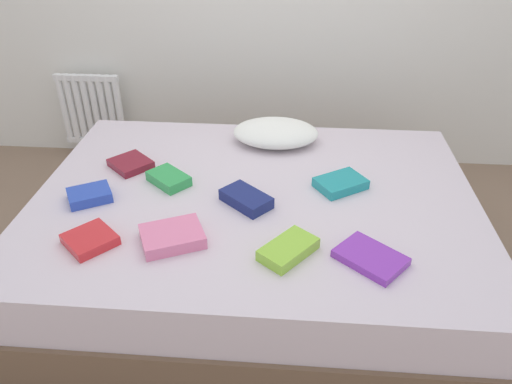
{
  "coord_description": "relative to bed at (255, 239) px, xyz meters",
  "views": [
    {
      "loc": [
        0.15,
        -1.84,
        1.68
      ],
      "look_at": [
        0.0,
        0.05,
        0.48
      ],
      "focal_mm": 34.42,
      "sensor_mm": 36.0,
      "label": 1
    }
  ],
  "objects": [
    {
      "name": "radiator",
      "position": [
        -1.22,
        1.2,
        0.11
      ],
      "size": [
        0.43,
        0.04,
        0.49
      ],
      "color": "white",
      "rests_on": "ground"
    },
    {
      "name": "textbook_blue",
      "position": [
        -0.72,
        -0.1,
        0.28
      ],
      "size": [
        0.22,
        0.21,
        0.05
      ],
      "primitive_type": "cube",
      "rotation": [
        0.0,
        0.0,
        0.51
      ],
      "color": "#2847B7",
      "rests_on": "bed"
    },
    {
      "name": "textbook_teal",
      "position": [
        0.38,
        0.09,
        0.27
      ],
      "size": [
        0.26,
        0.24,
        0.04
      ],
      "primitive_type": "cube",
      "rotation": [
        0.0,
        0.0,
        0.58
      ],
      "color": "teal",
      "rests_on": "bed"
    },
    {
      "name": "textbook_purple",
      "position": [
        0.46,
        -0.42,
        0.27
      ],
      "size": [
        0.29,
        0.28,
        0.03
      ],
      "primitive_type": "cube",
      "rotation": [
        0.0,
        0.0,
        -0.7
      ],
      "color": "purple",
      "rests_on": "bed"
    },
    {
      "name": "textbook_red",
      "position": [
        -0.6,
        -0.4,
        0.27
      ],
      "size": [
        0.24,
        0.24,
        0.04
      ],
      "primitive_type": "cube",
      "rotation": [
        0.0,
        0.0,
        -0.75
      ],
      "color": "red",
      "rests_on": "bed"
    },
    {
      "name": "textbook_pink",
      "position": [
        -0.29,
        -0.36,
        0.28
      ],
      "size": [
        0.29,
        0.26,
        0.05
      ],
      "primitive_type": "cube",
      "rotation": [
        0.0,
        0.0,
        0.42
      ],
      "color": "pink",
      "rests_on": "bed"
    },
    {
      "name": "bed",
      "position": [
        0.0,
        0.0,
        0.0
      ],
      "size": [
        2.0,
        1.5,
        0.5
      ],
      "color": "brown",
      "rests_on": "ground"
    },
    {
      "name": "pillow",
      "position": [
        0.07,
        0.52,
        0.31
      ],
      "size": [
        0.45,
        0.33,
        0.11
      ],
      "primitive_type": "ellipsoid",
      "color": "white",
      "rests_on": "bed"
    },
    {
      "name": "textbook_maroon",
      "position": [
        -0.63,
        0.2,
        0.27
      ],
      "size": [
        0.24,
        0.24,
        0.03
      ],
      "primitive_type": "cube",
      "rotation": [
        0.0,
        0.0,
        -0.75
      ],
      "color": "maroon",
      "rests_on": "bed"
    },
    {
      "name": "textbook_lime",
      "position": [
        0.16,
        -0.4,
        0.28
      ],
      "size": [
        0.24,
        0.25,
        0.05
      ],
      "primitive_type": "cube",
      "rotation": [
        0.0,
        0.0,
        0.89
      ],
      "color": "#8CC638",
      "rests_on": "bed"
    },
    {
      "name": "textbook_navy",
      "position": [
        -0.03,
        -0.08,
        0.28
      ],
      "size": [
        0.25,
        0.24,
        0.05
      ],
      "primitive_type": "cube",
      "rotation": [
        0.0,
        0.0,
        -0.73
      ],
      "color": "navy",
      "rests_on": "bed"
    },
    {
      "name": "textbook_green",
      "position": [
        -0.4,
        0.06,
        0.28
      ],
      "size": [
        0.23,
        0.22,
        0.05
      ],
      "primitive_type": "cube",
      "rotation": [
        0.0,
        0.0,
        -0.72
      ],
      "color": "green",
      "rests_on": "bed"
    },
    {
      "name": "ground_plane",
      "position": [
        0.0,
        0.0,
        -0.25
      ],
      "size": [
        8.0,
        8.0,
        0.0
      ],
      "primitive_type": "plane",
      "color": "#7F6651"
    }
  ]
}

